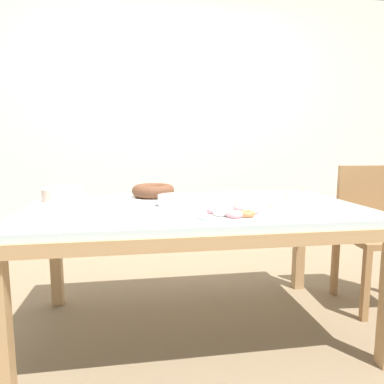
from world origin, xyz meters
name	(u,v)px	position (x,y,z in m)	size (l,w,h in m)	color
ground_plane	(195,329)	(0.00, 0.00, 0.00)	(12.00, 12.00, 0.00)	#7A664C
wall_back	(168,123)	(0.00, 1.70, 1.30)	(8.00, 0.10, 2.60)	silver
dining_table	(195,219)	(0.00, 0.00, 0.67)	(1.87, 1.07, 0.75)	silver
chair	(373,227)	(1.26, 0.19, 0.52)	(0.45, 0.45, 0.94)	olive
cake_chocolate_round	(63,195)	(-0.75, 0.23, 0.79)	(0.30, 0.30, 0.09)	white
cake_golden_bundt	(153,192)	(-0.22, 0.28, 0.79)	(0.31, 0.31, 0.09)	white
pastry_platter	(234,214)	(0.13, -0.33, 0.76)	(0.35, 0.35, 0.04)	white
plate_stack	(177,200)	(-0.10, 0.00, 0.78)	(0.21, 0.21, 0.06)	white
tealight_near_front	(303,192)	(0.82, 0.35, 0.76)	(0.04, 0.04, 0.04)	silver
tealight_centre	(235,205)	(0.21, -0.09, 0.76)	(0.04, 0.04, 0.04)	silver
tealight_near_cakes	(270,209)	(0.35, -0.22, 0.76)	(0.04, 0.04, 0.04)	silver
tealight_right_edge	(287,196)	(0.62, 0.17, 0.76)	(0.04, 0.04, 0.04)	silver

